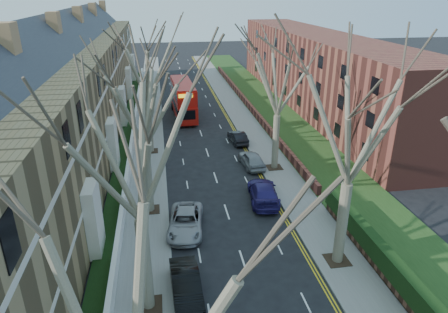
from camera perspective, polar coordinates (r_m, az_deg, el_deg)
name	(u,v)px	position (r m, az deg, el deg)	size (l,w,h in m)	color
pavement_left	(149,120)	(52.13, -10.63, 5.17)	(3.00, 102.00, 0.12)	slate
pavement_right	(241,115)	(53.14, 2.45, 5.88)	(3.00, 102.00, 0.12)	slate
terrace_left	(68,96)	(43.91, -21.36, 8.11)	(9.70, 78.00, 13.60)	olive
flats_right	(316,70)	(58.99, 12.95, 11.97)	(13.97, 54.00, 10.00)	brown
front_wall_left	(133,138)	(44.45, -12.91, 2.64)	(0.30, 78.00, 1.00)	white
grass_verge_right	(274,113)	(54.17, 7.15, 6.16)	(6.00, 102.00, 0.06)	#1E3D16
tree_left_mid	(133,138)	(17.83, -12.86, 2.66)	(10.50, 10.50, 14.71)	brown
tree_left_far	(140,91)	(27.51, -11.85, 9.13)	(10.15, 10.15, 14.22)	brown
tree_left_dist	(144,58)	(39.23, -11.36, 13.65)	(10.50, 10.50, 14.71)	brown
tree_right_mid	(357,113)	(22.13, 18.44, 5.98)	(10.50, 10.50, 14.71)	brown
tree_right_far	(280,69)	(34.85, 7.94, 12.22)	(10.15, 10.15, 14.22)	brown
double_decker_bus	(183,100)	(52.68, -5.84, 8.02)	(3.03, 10.61, 4.42)	#A9120C
car_left_mid	(186,285)	(22.79, -5.44, -17.84)	(1.53, 4.38, 1.44)	black
car_left_far	(186,222)	(28.01, -5.49, -9.28)	(2.30, 5.00, 1.39)	#9A999E
car_right_near	(263,192)	(31.68, 5.64, -5.08)	(2.14, 5.25, 1.52)	navy
car_right_mid	(252,159)	(37.60, 3.96, -0.40)	(1.73, 4.30, 1.46)	gray
car_right_far	(238,137)	(43.38, 1.99, 2.75)	(1.37, 3.93, 1.30)	black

